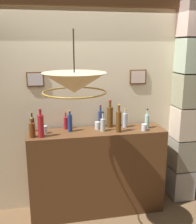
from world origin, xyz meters
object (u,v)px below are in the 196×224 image
(glass_tumbler_highball, at_px, (45,130))
(glass_tumbler_shot, at_px, (144,127))
(liquor_bottle_mezcal, at_px, (103,124))
(liquor_bottle_scotch, at_px, (70,123))
(liquor_bottle_vodka, at_px, (119,121))
(glass_tumbler_rocks, at_px, (97,125))
(liquor_bottle_rum, at_px, (147,121))
(liquor_bottle_gin, at_px, (110,116))
(liquor_bottle_tequila, at_px, (41,126))
(liquor_bottle_vermouth, at_px, (32,130))
(liquor_bottle_amaro, at_px, (66,123))
(liquor_bottle_brandy, at_px, (125,120))
(pendant_lamp, at_px, (74,84))
(liquor_bottle_whiskey, at_px, (32,124))
(liquor_bottle_sherry, at_px, (100,119))

(glass_tumbler_highball, height_order, glass_tumbler_shot, glass_tumbler_highball)
(liquor_bottle_mezcal, relative_size, liquor_bottle_scotch, 0.91)
(liquor_bottle_scotch, bearing_deg, glass_tumbler_highball, -177.38)
(liquor_bottle_vodka, bearing_deg, glass_tumbler_rocks, 145.57)
(liquor_bottle_vodka, bearing_deg, liquor_bottle_rum, 11.19)
(liquor_bottle_gin, bearing_deg, liquor_bottle_tequila, -164.89)
(liquor_bottle_vermouth, distance_m, liquor_bottle_scotch, 0.46)
(liquor_bottle_tequila, bearing_deg, liquor_bottle_amaro, 40.09)
(liquor_bottle_mezcal, distance_m, liquor_bottle_scotch, 0.40)
(liquor_bottle_brandy, xyz_separation_m, glass_tumbler_rocks, (-0.36, -0.01, -0.05))
(liquor_bottle_vermouth, distance_m, liquor_bottle_brandy, 1.15)
(liquor_bottle_mezcal, distance_m, glass_tumbler_highball, 0.69)
(liquor_bottle_mezcal, relative_size, liquor_bottle_amaro, 1.14)
(glass_tumbler_highball, height_order, pendant_lamp, pendant_lamp)
(liquor_bottle_whiskey, bearing_deg, liquor_bottle_vermouth, -88.28)
(liquor_bottle_amaro, xyz_separation_m, glass_tumbler_shot, (0.93, -0.26, -0.04))
(liquor_bottle_whiskey, relative_size, glass_tumbler_rocks, 2.54)
(liquor_bottle_vermouth, xyz_separation_m, pendant_lamp, (0.43, -0.55, 0.59))
(glass_tumbler_highball, relative_size, pendant_lamp, 0.16)
(liquor_bottle_mezcal, bearing_deg, liquor_bottle_gin, 50.77)
(liquor_bottle_vermouth, relative_size, liquor_bottle_whiskey, 0.95)
(liquor_bottle_gin, bearing_deg, glass_tumbler_shot, -32.11)
(liquor_bottle_sherry, distance_m, glass_tumbler_shot, 0.56)
(glass_tumbler_rocks, distance_m, glass_tumbler_highball, 0.64)
(liquor_bottle_scotch, bearing_deg, liquor_bottle_brandy, 3.48)
(liquor_bottle_rum, xyz_separation_m, liquor_bottle_brandy, (-0.26, 0.09, 0.00))
(liquor_bottle_brandy, bearing_deg, liquor_bottle_mezcal, -161.83)
(liquor_bottle_tequila, bearing_deg, liquor_bottle_vodka, 0.61)
(liquor_bottle_amaro, bearing_deg, liquor_bottle_whiskey, -178.46)
(glass_tumbler_rocks, height_order, pendant_lamp, pendant_lamp)
(liquor_bottle_tequila, bearing_deg, liquor_bottle_vermouth, 170.44)
(glass_tumbler_highball, bearing_deg, liquor_bottle_mezcal, -3.79)
(liquor_bottle_tequila, xyz_separation_m, liquor_bottle_scotch, (0.34, 0.14, -0.03))
(liquor_bottle_amaro, xyz_separation_m, liquor_bottle_whiskey, (-0.41, -0.01, 0.01))
(liquor_bottle_gin, distance_m, glass_tumbler_shot, 0.45)
(liquor_bottle_gin, distance_m, liquor_bottle_vodka, 0.23)
(liquor_bottle_vodka, bearing_deg, glass_tumbler_shot, -2.35)
(liquor_bottle_brandy, distance_m, glass_tumbler_shot, 0.27)
(liquor_bottle_gin, height_order, pendant_lamp, pendant_lamp)
(liquor_bottle_gin, relative_size, glass_tumbler_highball, 3.75)
(liquor_bottle_amaro, bearing_deg, liquor_bottle_sherry, -0.30)
(liquor_bottle_amaro, relative_size, liquor_bottle_whiskey, 0.89)
(glass_tumbler_rocks, bearing_deg, liquor_bottle_whiskey, 174.56)
(liquor_bottle_sherry, distance_m, glass_tumbler_highball, 0.71)
(liquor_bottle_vermouth, xyz_separation_m, glass_tumbler_rocks, (0.78, 0.15, -0.04))
(liquor_bottle_tequila, relative_size, pendant_lamp, 0.55)
(liquor_bottle_amaro, xyz_separation_m, liquor_bottle_brandy, (0.74, -0.07, 0.01))
(liquor_bottle_tequila, bearing_deg, glass_tumbler_rocks, 13.67)
(liquor_bottle_scotch, distance_m, glass_tumbler_shot, 0.91)
(liquor_bottle_whiskey, xyz_separation_m, glass_tumbler_shot, (1.34, -0.24, -0.05))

